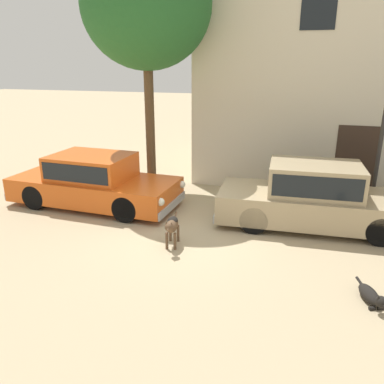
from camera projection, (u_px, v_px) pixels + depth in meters
The scene contains 7 objects.
ground_plane at pixel (183, 230), 9.11m from camera, with size 80.00×80.00×0.00m, color tan.
parked_sedan_nearest at pixel (94, 181), 10.51m from camera, with size 4.75×2.02×1.42m.
parked_sedan_second at pixel (314, 196), 9.13m from camera, with size 4.73×1.93×1.54m.
stray_dog_spotted at pixel (172, 225), 8.19m from camera, with size 0.33×1.01×0.70m.
stray_dog_tan at pixel (372, 296), 6.31m from camera, with size 0.42×0.95×0.34m.
street_lamp at pixel (384, 123), 9.37m from camera, with size 0.22×0.22×3.66m.
acacia_tree_left at pixel (146, 6), 10.31m from camera, with size 3.58×3.22×6.92m.
Camera 1 is at (2.54, -7.95, 3.77)m, focal length 36.09 mm.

